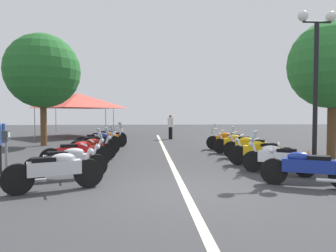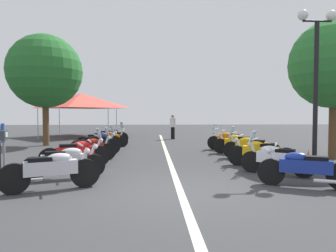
# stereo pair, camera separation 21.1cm
# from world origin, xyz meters

# --- Properties ---
(ground_plane) EXTENTS (80.00, 80.00, 0.00)m
(ground_plane) POSITION_xyz_m (0.00, 0.00, 0.00)
(ground_plane) COLOR #38383A
(lane_centre_stripe) EXTENTS (22.69, 0.16, 0.01)m
(lane_centre_stripe) POSITION_xyz_m (5.80, 0.00, 0.00)
(lane_centre_stripe) COLOR beige
(lane_centre_stripe) RESTS_ON ground_plane
(motorcycle_left_row_0) EXTENTS (1.00, 2.00, 1.01)m
(motorcycle_left_row_0) POSITION_xyz_m (0.25, 2.79, 0.46)
(motorcycle_left_row_0) COLOR black
(motorcycle_left_row_0) RESTS_ON ground_plane
(motorcycle_left_row_1) EXTENTS (0.89, 2.02, 0.98)m
(motorcycle_left_row_1) POSITION_xyz_m (1.44, 2.85, 0.45)
(motorcycle_left_row_1) COLOR black
(motorcycle_left_row_1) RESTS_ON ground_plane
(motorcycle_left_row_2) EXTENTS (1.01, 2.04, 1.22)m
(motorcycle_left_row_2) POSITION_xyz_m (3.04, 2.96, 0.47)
(motorcycle_left_row_2) COLOR black
(motorcycle_left_row_2) RESTS_ON ground_plane
(motorcycle_left_row_3) EXTENTS (0.98, 1.93, 1.19)m
(motorcycle_left_row_3) POSITION_xyz_m (4.41, 2.88, 0.46)
(motorcycle_left_row_3) COLOR black
(motorcycle_left_row_3) RESTS_ON ground_plane
(motorcycle_left_row_4) EXTENTS (1.07, 1.90, 1.22)m
(motorcycle_left_row_4) POSITION_xyz_m (5.83, 2.86, 0.47)
(motorcycle_left_row_4) COLOR black
(motorcycle_left_row_4) RESTS_ON ground_plane
(motorcycle_left_row_5) EXTENTS (0.86, 2.03, 1.02)m
(motorcycle_left_row_5) POSITION_xyz_m (7.13, 2.98, 0.47)
(motorcycle_left_row_5) COLOR black
(motorcycle_left_row_5) RESTS_ON ground_plane
(motorcycle_left_row_6) EXTENTS (1.11, 1.87, 0.98)m
(motorcycle_left_row_6) POSITION_xyz_m (8.55, 2.75, 0.45)
(motorcycle_left_row_6) COLOR black
(motorcycle_left_row_6) RESTS_ON ground_plane
(motorcycle_left_row_7) EXTENTS (0.99, 1.94, 1.22)m
(motorcycle_left_row_7) POSITION_xyz_m (10.12, 2.88, 0.47)
(motorcycle_left_row_7) COLOR black
(motorcycle_left_row_7) RESTS_ON ground_plane
(motorcycle_right_row_0) EXTENTS (1.04, 1.95, 0.99)m
(motorcycle_right_row_0) POSITION_xyz_m (0.23, -2.85, 0.45)
(motorcycle_right_row_0) COLOR black
(motorcycle_right_row_0) RESTS_ON ground_plane
(motorcycle_right_row_1) EXTENTS (1.27, 1.70, 1.19)m
(motorcycle_right_row_1) POSITION_xyz_m (1.67, -2.78, 0.46)
(motorcycle_right_row_1) COLOR black
(motorcycle_right_row_1) RESTS_ON ground_plane
(motorcycle_right_row_2) EXTENTS (1.14, 1.94, 1.00)m
(motorcycle_right_row_2) POSITION_xyz_m (2.88, -2.80, 0.46)
(motorcycle_right_row_2) COLOR black
(motorcycle_right_row_2) RESTS_ON ground_plane
(motorcycle_right_row_3) EXTENTS (1.25, 1.86, 1.21)m
(motorcycle_right_row_3) POSITION_xyz_m (4.39, -2.98, 0.47)
(motorcycle_right_row_3) COLOR black
(motorcycle_right_row_3) RESTS_ON ground_plane
(motorcycle_right_row_4) EXTENTS (1.09, 1.99, 1.00)m
(motorcycle_right_row_4) POSITION_xyz_m (5.85, -2.94, 0.46)
(motorcycle_right_row_4) COLOR black
(motorcycle_right_row_4) RESTS_ON ground_plane
(motorcycle_right_row_5) EXTENTS (1.24, 1.91, 1.21)m
(motorcycle_right_row_5) POSITION_xyz_m (7.15, -2.90, 0.47)
(motorcycle_right_row_5) COLOR black
(motorcycle_right_row_5) RESTS_ON ground_plane
(street_lamp_twin_globe) EXTENTS (0.32, 1.22, 4.85)m
(street_lamp_twin_globe) POSITION_xyz_m (2.69, -4.44, 3.32)
(street_lamp_twin_globe) COLOR black
(street_lamp_twin_globe) RESTS_ON ground_plane
(parking_meter) EXTENTS (0.18, 0.13, 1.29)m
(parking_meter) POSITION_xyz_m (0.73, 4.04, 0.90)
(parking_meter) COLOR slate
(parking_meter) RESTS_ON ground_plane
(traffic_cone_0) EXTENTS (0.36, 0.36, 0.61)m
(traffic_cone_0) POSITION_xyz_m (2.33, -4.06, 0.29)
(traffic_cone_0) COLOR orange
(traffic_cone_0) RESTS_ON ground_plane
(bystander_1) EXTENTS (0.44, 0.35, 1.62)m
(bystander_1) POSITION_xyz_m (13.44, -0.73, 0.95)
(bystander_1) COLOR black
(bystander_1) RESTS_ON ground_plane
(roadside_tree_0) EXTENTS (3.28, 3.28, 5.16)m
(roadside_tree_0) POSITION_xyz_m (4.46, -6.12, 3.50)
(roadside_tree_0) COLOR brown
(roadside_tree_0) RESTS_ON ground_plane
(roadside_tree_1) EXTENTS (3.84, 3.84, 5.83)m
(roadside_tree_1) POSITION_xyz_m (9.81, 6.23, 3.89)
(roadside_tree_1) COLOR brown
(roadside_tree_1) RESTS_ON ground_plane
(event_tent) EXTENTS (5.15, 5.15, 3.20)m
(event_tent) POSITION_xyz_m (16.34, 5.90, 2.65)
(event_tent) COLOR #E54C3F
(event_tent) RESTS_ON ground_plane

